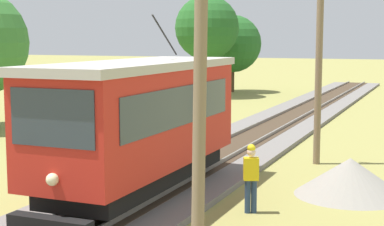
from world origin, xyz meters
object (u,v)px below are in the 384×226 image
Objects in this scene: red_tram at (140,121)px; utility_pole_near_tram at (200,96)px; gravel_pile at (350,177)px; tree_right_near at (233,44)px; tree_left_near at (207,28)px; second_worker at (251,175)px; utility_pole_mid at (319,66)px.

red_tram is 1.29× the size of utility_pole_near_tram.
tree_right_near is at bearing 114.66° from gravel_pile.
gravel_pile is 29.48m from tree_left_near.
gravel_pile is 0.50× the size of tree_right_near.
gravel_pile is 0.41× the size of tree_left_near.
red_tram is 6.15m from gravel_pile.
second_worker is at bearing 94.77° from utility_pole_near_tram.
tree_left_near is at bearing 107.69° from red_tram.
second_worker is 0.23× the size of tree_left_near.
tree_left_near is at bearing 120.27° from utility_pole_mid.
utility_pole_mid is at bearing 61.68° from red_tram.
tree_left_near is at bearing -96.75° from tree_right_near.
utility_pole_near_tram reaches higher than tree_right_near.
second_worker is at bearing -93.16° from utility_pole_mid.
gravel_pile is 3.49m from second_worker.
tree_right_near is at bearing 114.83° from utility_pole_mid.
second_worker is at bearing -1.42° from red_tram.
tree_right_near is at bearing 83.25° from tree_left_near.
utility_pole_mid is 2.15× the size of gravel_pile.
second_worker is at bearing -66.65° from tree_left_near.
tree_right_near reaches higher than gravel_pile.
tree_right_near is (0.53, 4.46, -1.23)m from tree_left_near.
tree_right_near reaches higher than second_worker.
utility_pole_mid is at bearing 90.00° from utility_pole_near_tram.
utility_pole_near_tram is at bearing -68.98° from tree_left_near.
tree_left_near reaches higher than tree_right_near.
tree_right_near is (-11.99, 25.92, 0.48)m from utility_pole_mid.
utility_pole_near_tram is at bearing -72.06° from tree_right_near.
gravel_pile is at bearing -60.73° from tree_left_near.
second_worker reaches higher than gravel_pile.
utility_pole_near_tram reaches higher than gravel_pile.
tree_right_near is at bearing 176.23° from second_worker.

